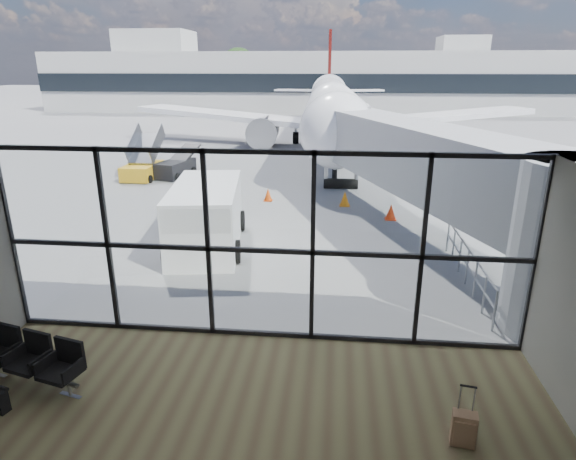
% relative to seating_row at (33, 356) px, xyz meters
% --- Properties ---
extents(ground, '(220.00, 220.00, 0.00)m').
position_rel_seating_row_xyz_m(ground, '(4.32, 42.25, -0.59)').
color(ground, slate).
rests_on(ground, ground).
extents(lounge_shell, '(12.02, 8.01, 4.51)m').
position_rel_seating_row_xyz_m(lounge_shell, '(4.32, -2.55, 2.06)').
color(lounge_shell, brown).
rests_on(lounge_shell, ground).
extents(glass_curtain_wall, '(12.10, 0.12, 4.50)m').
position_rel_seating_row_xyz_m(glass_curtain_wall, '(4.32, 2.25, 1.66)').
color(glass_curtain_wall, white).
rests_on(glass_curtain_wall, ground).
extents(jet_bridge, '(8.00, 16.50, 4.33)m').
position_rel_seating_row_xyz_m(jet_bridge, '(9.22, 9.32, 2.17)').
color(jet_bridge, '#989A9D').
rests_on(jet_bridge, ground).
extents(apron_railing, '(0.06, 5.46, 1.11)m').
position_rel_seating_row_xyz_m(apron_railing, '(9.92, 5.75, 0.13)').
color(apron_railing, gray).
rests_on(apron_railing, ground).
extents(far_terminal, '(80.00, 12.20, 11.00)m').
position_rel_seating_row_xyz_m(far_terminal, '(3.73, 64.22, 3.62)').
color(far_terminal, '#AEAEA9').
rests_on(far_terminal, ground).
extents(tree_0, '(4.95, 4.95, 7.12)m').
position_rel_seating_row_xyz_m(tree_0, '(-40.68, 74.25, 4.04)').
color(tree_0, '#382619').
rests_on(tree_0, ground).
extents(tree_1, '(5.61, 5.61, 8.07)m').
position_rel_seating_row_xyz_m(tree_1, '(-34.68, 74.25, 4.66)').
color(tree_1, '#382619').
rests_on(tree_1, ground).
extents(tree_2, '(6.27, 6.27, 9.03)m').
position_rel_seating_row_xyz_m(tree_2, '(-28.68, 74.25, 5.28)').
color(tree_2, '#382619').
rests_on(tree_2, ground).
extents(tree_3, '(4.95, 4.95, 7.12)m').
position_rel_seating_row_xyz_m(tree_3, '(-22.68, 74.25, 4.04)').
color(tree_3, '#382619').
rests_on(tree_3, ground).
extents(tree_4, '(5.61, 5.61, 8.07)m').
position_rel_seating_row_xyz_m(tree_4, '(-16.68, 74.25, 4.66)').
color(tree_4, '#382619').
rests_on(tree_4, ground).
extents(tree_5, '(6.27, 6.27, 9.03)m').
position_rel_seating_row_xyz_m(tree_5, '(-10.68, 74.25, 5.28)').
color(tree_5, '#382619').
rests_on(tree_5, ground).
extents(seating_row, '(2.41, 1.22, 1.07)m').
position_rel_seating_row_xyz_m(seating_row, '(0.00, 0.00, 0.00)').
color(seating_row, gray).
rests_on(seating_row, ground).
extents(suitcase, '(0.44, 0.35, 1.11)m').
position_rel_seating_row_xyz_m(suitcase, '(8.29, -0.91, -0.26)').
color(suitcase, '#916D51').
rests_on(suitcase, ground).
extents(airliner, '(33.43, 38.70, 9.97)m').
position_rel_seating_row_xyz_m(airliner, '(5.33, 33.57, 2.44)').
color(airliner, white).
rests_on(airliner, ground).
extents(service_van, '(3.09, 5.41, 2.23)m').
position_rel_seating_row_xyz_m(service_van, '(1.46, 8.00, 0.56)').
color(service_van, white).
rests_on(service_van, ground).
extents(belt_loader, '(1.96, 3.73, 1.63)m').
position_rel_seating_row_xyz_m(belt_loader, '(-3.37, 19.18, -0.04)').
color(belt_loader, black).
rests_on(belt_loader, ground).
extents(mobile_stairs, '(1.83, 3.37, 2.36)m').
position_rel_seating_row_xyz_m(mobile_stairs, '(-5.13, 18.50, -0.03)').
color(mobile_stairs, gold).
rests_on(mobile_stairs, ground).
extents(traffic_cone_a, '(0.42, 0.42, 0.60)m').
position_rel_seating_row_xyz_m(traffic_cone_a, '(2.73, 14.42, -0.31)').
color(traffic_cone_a, '#D1430B').
rests_on(traffic_cone_a, ground).
extents(traffic_cone_b, '(0.47, 0.47, 0.67)m').
position_rel_seating_row_xyz_m(traffic_cone_b, '(8.32, 11.99, -0.28)').
color(traffic_cone_b, '#FF3B0D').
rests_on(traffic_cone_b, ground).
extents(traffic_cone_c, '(0.48, 0.48, 0.68)m').
position_rel_seating_row_xyz_m(traffic_cone_c, '(6.40, 13.91, -0.27)').
color(traffic_cone_c, orange).
rests_on(traffic_cone_c, ground).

